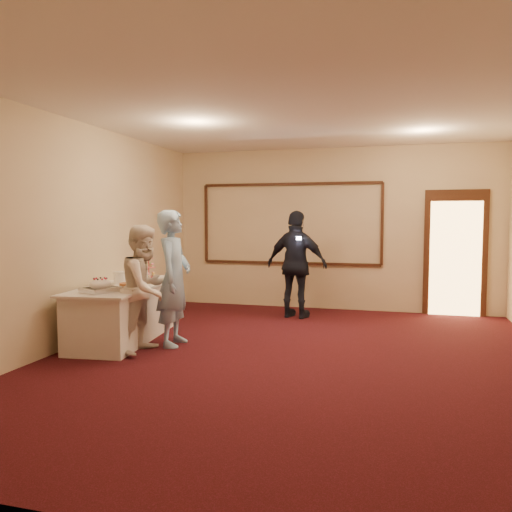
{
  "coord_description": "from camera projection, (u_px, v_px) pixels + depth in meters",
  "views": [
    {
      "loc": [
        1.08,
        -5.85,
        1.7
      ],
      "look_at": [
        -0.85,
        1.19,
        1.15
      ],
      "focal_mm": 35.0,
      "sensor_mm": 36.0,
      "label": 1
    }
  ],
  "objects": [
    {
      "name": "tart",
      "position": [
        129.0,
        285.0,
        6.73
      ],
      "size": [
        0.3,
        0.3,
        0.06
      ],
      "color": "white",
      "rests_on": "buffet_table"
    },
    {
      "name": "cupcake_stand",
      "position": [
        149.0,
        268.0,
        7.92
      ],
      "size": [
        0.28,
        0.28,
        0.41
      ],
      "color": "#C75357",
      "rests_on": "buffet_table"
    },
    {
      "name": "buffet_table",
      "position": [
        127.0,
        311.0,
        7.09
      ],
      "size": [
        1.15,
        2.43,
        0.77
      ],
      "color": "silver",
      "rests_on": "floor"
    },
    {
      "name": "room_walls",
      "position": [
        299.0,
        191.0,
        5.89
      ],
      "size": [
        6.04,
        7.04,
        3.02
      ],
      "color": "beige",
      "rests_on": "floor"
    },
    {
      "name": "wall_molding",
      "position": [
        290.0,
        224.0,
        9.47
      ],
      "size": [
        3.45,
        0.04,
        1.55
      ],
      "color": "#351810",
      "rests_on": "room_walls"
    },
    {
      "name": "floor",
      "position": [
        298.0,
        359.0,
        6.04
      ],
      "size": [
        7.0,
        7.0,
        0.0
      ],
      "primitive_type": "plane",
      "color": "black",
      "rests_on": "ground"
    },
    {
      "name": "plate_stack_a",
      "position": [
        121.0,
        278.0,
        7.1
      ],
      "size": [
        0.21,
        0.21,
        0.17
      ],
      "color": "white",
      "rests_on": "buffet_table"
    },
    {
      "name": "guest",
      "position": [
        297.0,
        264.0,
        8.51
      ],
      "size": [
        1.15,
        0.66,
        1.83
      ],
      "primitive_type": "imported",
      "rotation": [
        0.0,
        0.0,
        2.93
      ],
      "color": "black",
      "rests_on": "floor"
    },
    {
      "name": "man",
      "position": [
        174.0,
        278.0,
        6.66
      ],
      "size": [
        0.49,
        0.7,
        1.81
      ],
      "primitive_type": "imported",
      "rotation": [
        0.0,
        0.0,
        1.66
      ],
      "color": "#93BDE8",
      "rests_on": "floor"
    },
    {
      "name": "plate_stack_b",
      "position": [
        141.0,
        276.0,
        7.33
      ],
      "size": [
        0.2,
        0.2,
        0.16
      ],
      "color": "white",
      "rests_on": "buffet_table"
    },
    {
      "name": "doorway",
      "position": [
        455.0,
        254.0,
        8.71
      ],
      "size": [
        1.05,
        0.07,
        2.2
      ],
      "color": "#351810",
      "rests_on": "floor"
    },
    {
      "name": "pavlova_tray",
      "position": [
        100.0,
        286.0,
        6.3
      ],
      "size": [
        0.45,
        0.53,
        0.17
      ],
      "color": "silver",
      "rests_on": "buffet_table"
    },
    {
      "name": "woman",
      "position": [
        145.0,
        288.0,
        6.34
      ],
      "size": [
        0.67,
        0.83,
        1.62
      ],
      "primitive_type": "imported",
      "rotation": [
        0.0,
        0.0,
        1.5
      ],
      "color": "white",
      "rests_on": "floor"
    },
    {
      "name": "camera_flash",
      "position": [
        299.0,
        238.0,
        8.18
      ],
      "size": [
        0.08,
        0.06,
        0.05
      ],
      "primitive_type": "cube",
      "rotation": [
        0.0,
        0.0,
        0.23
      ],
      "color": "white",
      "rests_on": "guest"
    }
  ]
}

